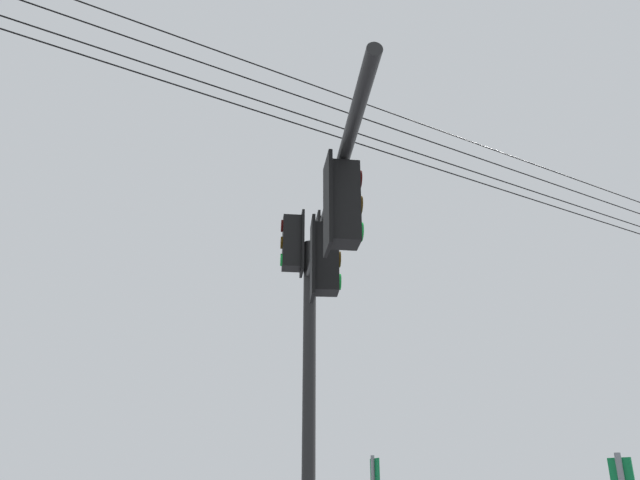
% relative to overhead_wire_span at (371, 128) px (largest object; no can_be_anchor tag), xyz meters
% --- Properties ---
extents(signal_mast_assembly, '(0.96, 5.74, 6.71)m').
position_rel_overhead_wire_span_xyz_m(signal_mast_assembly, '(1.20, 1.72, -4.03)').
color(signal_mast_assembly, black).
rests_on(signal_mast_assembly, ground).
extents(overhead_wire_span, '(26.16, 11.80, 1.06)m').
position_rel_overhead_wire_span_xyz_m(overhead_wire_span, '(0.00, 0.00, 0.00)').
color(overhead_wire_span, black).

